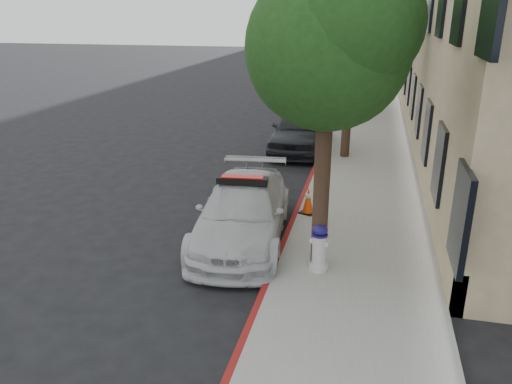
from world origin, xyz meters
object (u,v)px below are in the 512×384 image
object	(u,v)px
fire_hydrant	(319,248)
parked_car_far	(320,102)
police_car	(243,212)
parked_car_mid	(300,129)
traffic_cone	(308,200)

from	to	relation	value
fire_hydrant	parked_car_far	bearing A→B (deg)	115.78
police_car	parked_car_mid	distance (m)	7.84
parked_car_mid	parked_car_far	bearing A→B (deg)	89.91
parked_car_mid	traffic_cone	bearing A→B (deg)	-79.78
parked_car_far	fire_hydrant	size ratio (longest dim) A/B	4.14
police_car	fire_hydrant	size ratio (longest dim) A/B	5.11
parked_car_far	traffic_cone	world-z (taller)	parked_car_far
parked_car_mid	traffic_cone	xyz separation A→B (m)	(1.15, -6.32, -0.29)
fire_hydrant	police_car	bearing A→B (deg)	164.66
parked_car_mid	traffic_cone	world-z (taller)	parked_car_mid
fire_hydrant	parked_car_mid	bearing A→B (deg)	120.22
parked_car_mid	parked_car_far	world-z (taller)	parked_car_mid
police_car	fire_hydrant	world-z (taller)	police_car
parked_car_far	traffic_cone	distance (m)	12.92
traffic_cone	parked_car_mid	bearing A→B (deg)	100.31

